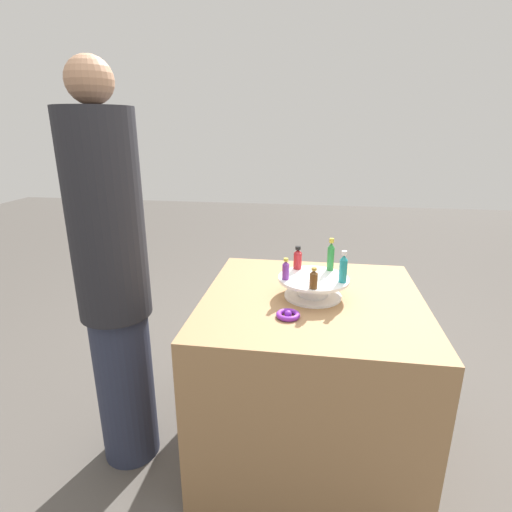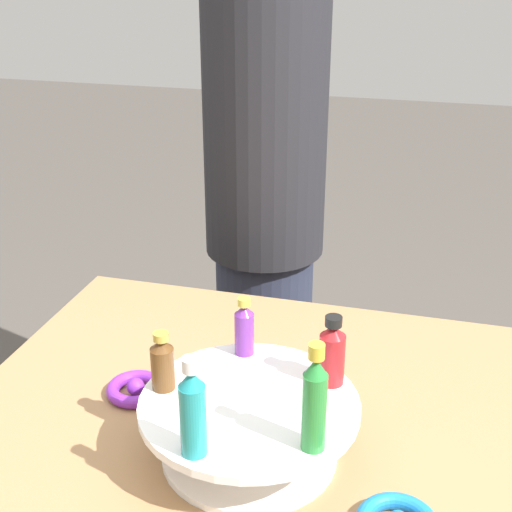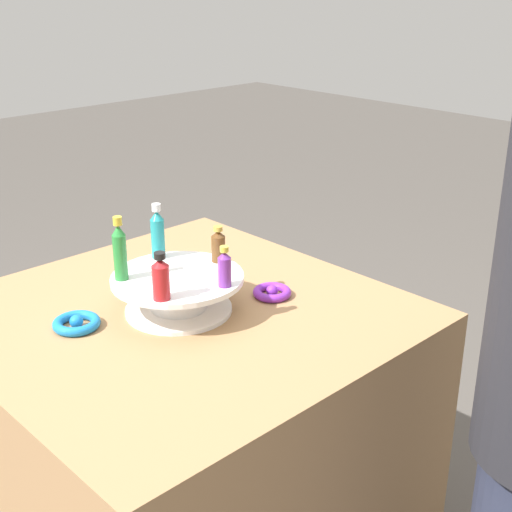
{
  "view_description": "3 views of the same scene",
  "coord_description": "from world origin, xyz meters",
  "px_view_note": "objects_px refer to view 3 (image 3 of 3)",
  "views": [
    {
      "loc": [
        1.55,
        -0.01,
        1.42
      ],
      "look_at": [
        0.05,
        -0.23,
        0.92
      ],
      "focal_mm": 28.0,
      "sensor_mm": 36.0,
      "label": 1
    },
    {
      "loc": [
        -0.21,
        0.74,
        1.38
      ],
      "look_at": [
        0.05,
        -0.24,
        0.92
      ],
      "focal_mm": 50.0,
      "sensor_mm": 36.0,
      "label": 2
    },
    {
      "loc": [
        -0.86,
        -1.15,
        1.45
      ],
      "look_at": [
        0.05,
        -0.2,
        0.92
      ],
      "focal_mm": 50.0,
      "sensor_mm": 36.0,
      "label": 3
    }
  ],
  "objects_px": {
    "bottle_green": "(120,251)",
    "ribbon_bow_blue": "(77,323)",
    "ribbon_bow_purple": "(272,292)",
    "display_stand": "(178,291)",
    "bottle_teal": "(158,233)",
    "bottle_purple": "(225,268)",
    "bottle_brown": "(218,245)",
    "bottle_red": "(161,278)"
  },
  "relations": [
    {
      "from": "display_stand",
      "to": "bottle_brown",
      "type": "xyz_separation_m",
      "value": [
        0.12,
        0.0,
        0.08
      ]
    },
    {
      "from": "bottle_brown",
      "to": "ribbon_bow_blue",
      "type": "height_order",
      "value": "bottle_brown"
    },
    {
      "from": "bottle_purple",
      "to": "ribbon_bow_purple",
      "type": "bearing_deg",
      "value": 8.44
    },
    {
      "from": "bottle_teal",
      "to": "ribbon_bow_purple",
      "type": "bearing_deg",
      "value": -49.88
    },
    {
      "from": "ribbon_bow_purple",
      "to": "bottle_green",
      "type": "bearing_deg",
      "value": 152.68
    },
    {
      "from": "bottle_green",
      "to": "bottle_purple",
      "type": "distance_m",
      "value": 0.23
    },
    {
      "from": "bottle_purple",
      "to": "bottle_brown",
      "type": "bearing_deg",
      "value": 55.01
    },
    {
      "from": "bottle_green",
      "to": "ribbon_bow_blue",
      "type": "relative_size",
      "value": 1.4
    },
    {
      "from": "bottle_red",
      "to": "ribbon_bow_blue",
      "type": "distance_m",
      "value": 0.23
    },
    {
      "from": "bottle_green",
      "to": "ribbon_bow_purple",
      "type": "relative_size",
      "value": 1.58
    },
    {
      "from": "bottle_brown",
      "to": "bottle_teal",
      "type": "relative_size",
      "value": 0.65
    },
    {
      "from": "bottle_brown",
      "to": "ribbon_bow_purple",
      "type": "height_order",
      "value": "bottle_brown"
    },
    {
      "from": "display_stand",
      "to": "bottle_teal",
      "type": "distance_m",
      "value": 0.15
    },
    {
      "from": "bottle_purple",
      "to": "ribbon_bow_purple",
      "type": "distance_m",
      "value": 0.21
    },
    {
      "from": "bottle_brown",
      "to": "bottle_purple",
      "type": "relative_size",
      "value": 0.94
    },
    {
      "from": "bottle_teal",
      "to": "bottle_purple",
      "type": "height_order",
      "value": "bottle_teal"
    },
    {
      "from": "bottle_red",
      "to": "display_stand",
      "type": "bearing_deg",
      "value": 37.01
    },
    {
      "from": "bottle_purple",
      "to": "ribbon_bow_purple",
      "type": "relative_size",
      "value": 1.0
    },
    {
      "from": "bottle_red",
      "to": "bottle_teal",
      "type": "bearing_deg",
      "value": 55.01
    },
    {
      "from": "bottle_green",
      "to": "ribbon_bow_blue",
      "type": "distance_m",
      "value": 0.18
    },
    {
      "from": "bottle_teal",
      "to": "bottle_purple",
      "type": "bearing_deg",
      "value": -88.99
    },
    {
      "from": "bottle_brown",
      "to": "bottle_red",
      "type": "xyz_separation_m",
      "value": [
        -0.21,
        -0.07,
        0.01
      ]
    },
    {
      "from": "display_stand",
      "to": "ribbon_bow_purple",
      "type": "bearing_deg",
      "value": -23.24
    },
    {
      "from": "display_stand",
      "to": "bottle_green",
      "type": "distance_m",
      "value": 0.16
    },
    {
      "from": "ribbon_bow_purple",
      "to": "bottle_teal",
      "type": "bearing_deg",
      "value": 130.12
    },
    {
      "from": "display_stand",
      "to": "bottle_purple",
      "type": "bearing_deg",
      "value": -70.99
    },
    {
      "from": "bottle_brown",
      "to": "bottle_purple",
      "type": "bearing_deg",
      "value": -124.99
    },
    {
      "from": "bottle_teal",
      "to": "ribbon_bow_purple",
      "type": "distance_m",
      "value": 0.3
    },
    {
      "from": "bottle_red",
      "to": "ribbon_bow_blue",
      "type": "bearing_deg",
      "value": 124.51
    },
    {
      "from": "bottle_red",
      "to": "ribbon_bow_purple",
      "type": "bearing_deg",
      "value": -3.11
    },
    {
      "from": "display_stand",
      "to": "bottle_red",
      "type": "relative_size",
      "value": 2.89
    },
    {
      "from": "ribbon_bow_purple",
      "to": "display_stand",
      "type": "bearing_deg",
      "value": 156.76
    },
    {
      "from": "ribbon_bow_purple",
      "to": "bottle_purple",
      "type": "bearing_deg",
      "value": -171.56
    },
    {
      "from": "display_stand",
      "to": "bottle_red",
      "type": "xyz_separation_m",
      "value": [
        -0.1,
        -0.07,
        0.08
      ]
    },
    {
      "from": "bottle_purple",
      "to": "ribbon_bow_blue",
      "type": "height_order",
      "value": "bottle_purple"
    },
    {
      "from": "display_stand",
      "to": "bottle_green",
      "type": "bearing_deg",
      "value": 145.01
    },
    {
      "from": "bottle_red",
      "to": "ribbon_bow_purple",
      "type": "relative_size",
      "value": 1.12
    },
    {
      "from": "display_stand",
      "to": "bottle_purple",
      "type": "relative_size",
      "value": 3.26
    },
    {
      "from": "ribbon_bow_purple",
      "to": "bottle_brown",
      "type": "bearing_deg",
      "value": 133.62
    },
    {
      "from": "ribbon_bow_blue",
      "to": "display_stand",
      "type": "bearing_deg",
      "value": -23.24
    },
    {
      "from": "bottle_teal",
      "to": "bottle_red",
      "type": "height_order",
      "value": "bottle_teal"
    },
    {
      "from": "bottle_brown",
      "to": "ribbon_bow_purple",
      "type": "bearing_deg",
      "value": -46.38
    }
  ]
}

